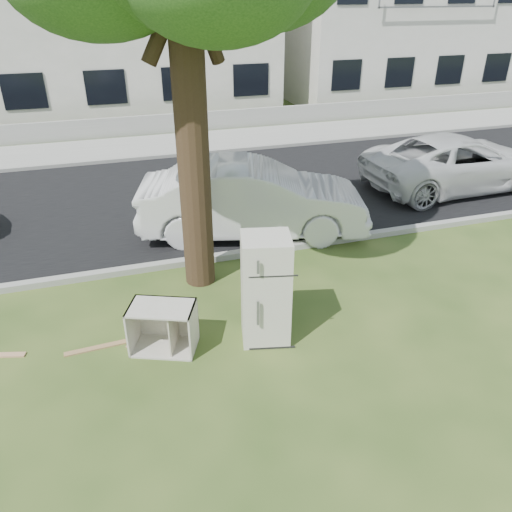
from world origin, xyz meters
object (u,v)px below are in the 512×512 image
object	(u,v)px
car_center	(253,199)
car_right	(458,162)
fridge	(266,289)
cabinet	(163,328)

from	to	relation	value
car_center	car_right	xyz separation A→B (m)	(6.01, 1.08, -0.09)
fridge	car_center	distance (m)	3.73
car_center	car_right	distance (m)	6.11
cabinet	car_right	bearing A→B (deg)	50.71
cabinet	car_center	xyz separation A→B (m)	(2.43, 3.43, 0.43)
fridge	car_center	size ratio (longest dim) A/B	0.35
fridge	cabinet	bearing A→B (deg)	-173.86
cabinet	car_right	distance (m)	9.58
cabinet	car_center	size ratio (longest dim) A/B	0.19
car_center	cabinet	bearing A→B (deg)	159.92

